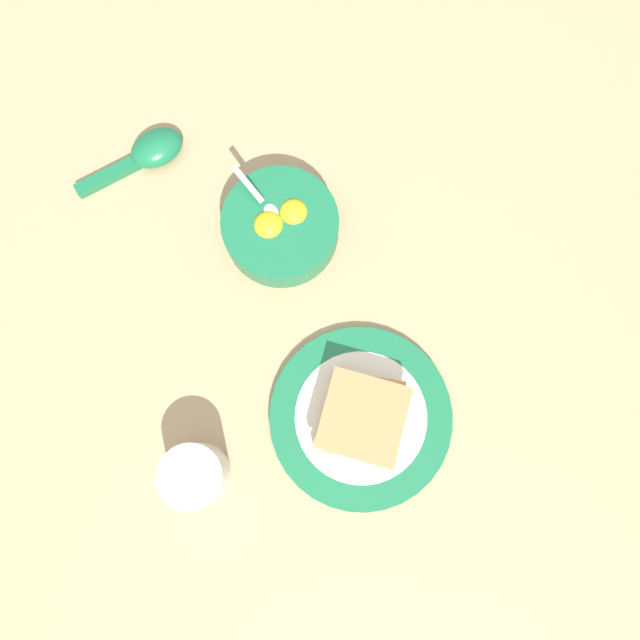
{
  "coord_description": "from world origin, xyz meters",
  "views": [
    {
      "loc": [
        -0.23,
        -0.12,
        0.78
      ],
      "look_at": [
        -0.1,
        -0.18,
        0.02
      ],
      "focal_mm": 35.0,
      "sensor_mm": 36.0,
      "label": 1
    }
  ],
  "objects_px": {
    "egg_bowl": "(281,227)",
    "toast_plate": "(361,417)",
    "drinking_cup": "(195,475)",
    "soup_spoon": "(149,152)",
    "toast_sandwich": "(362,417)"
  },
  "relations": [
    {
      "from": "toast_plate",
      "to": "egg_bowl",
      "type": "bearing_deg",
      "value": -2.36
    },
    {
      "from": "egg_bowl",
      "to": "toast_plate",
      "type": "relative_size",
      "value": 0.68
    },
    {
      "from": "egg_bowl",
      "to": "toast_sandwich",
      "type": "xyz_separation_m",
      "value": [
        -0.26,
        0.01,
        0.01
      ]
    },
    {
      "from": "soup_spoon",
      "to": "drinking_cup",
      "type": "bearing_deg",
      "value": 165.92
    },
    {
      "from": "egg_bowl",
      "to": "toast_plate",
      "type": "height_order",
      "value": "egg_bowl"
    },
    {
      "from": "toast_sandwich",
      "to": "drinking_cup",
      "type": "distance_m",
      "value": 0.21
    },
    {
      "from": "egg_bowl",
      "to": "drinking_cup",
      "type": "bearing_deg",
      "value": 137.63
    },
    {
      "from": "soup_spoon",
      "to": "drinking_cup",
      "type": "height_order",
      "value": "drinking_cup"
    },
    {
      "from": "toast_plate",
      "to": "drinking_cup",
      "type": "distance_m",
      "value": 0.21
    },
    {
      "from": "egg_bowl",
      "to": "drinking_cup",
      "type": "distance_m",
      "value": 0.32
    },
    {
      "from": "egg_bowl",
      "to": "soup_spoon",
      "type": "relative_size",
      "value": 0.97
    },
    {
      "from": "toast_plate",
      "to": "toast_sandwich",
      "type": "bearing_deg",
      "value": 160.63
    },
    {
      "from": "soup_spoon",
      "to": "drinking_cup",
      "type": "relative_size",
      "value": 2.12
    },
    {
      "from": "toast_sandwich",
      "to": "drinking_cup",
      "type": "bearing_deg",
      "value": 83.86
    },
    {
      "from": "egg_bowl",
      "to": "toast_plate",
      "type": "xyz_separation_m",
      "value": [
        -0.26,
        0.01,
        -0.02
      ]
    }
  ]
}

